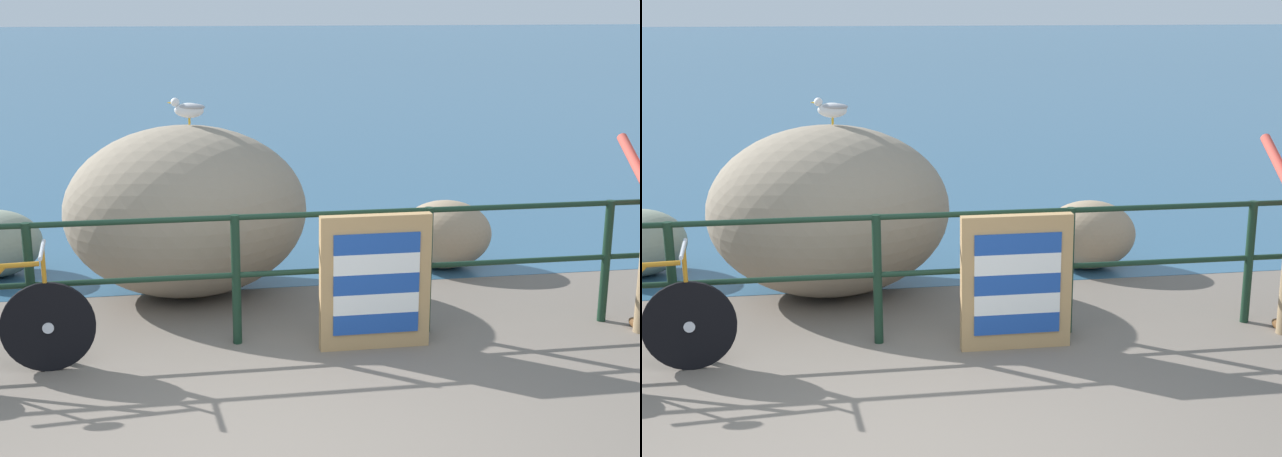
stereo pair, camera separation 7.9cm
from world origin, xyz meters
The scene contains 7 objects.
ground_plane centered at (0.00, 20.00, -0.05)m, with size 120.00×120.00×0.10m, color #6B6056.
sea_surface centered at (0.00, 48.36, 0.00)m, with size 120.00×90.00×0.01m, color #2D5675.
promenade_railing centered at (0.00, 2.06, 0.64)m, with size 9.10×0.07×1.02m.
folded_deckchair_stack centered at (1.02, 1.80, 0.52)m, with size 0.84×0.10×1.04m.
breakwater_boulder_main centered at (-0.34, 3.36, 0.76)m, with size 2.14×1.79×1.52m.
breakwater_boulder_right centered at (2.18, 3.75, 0.34)m, with size 0.93×0.76×0.67m.
seagull centered at (-0.29, 3.41, 1.66)m, with size 0.34×0.17×0.23m.
Camera 1 is at (-0.42, -4.37, 2.56)m, focal length 49.66 mm.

